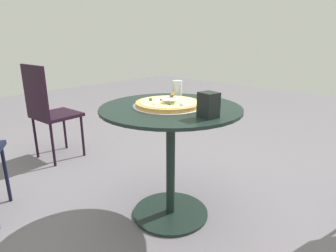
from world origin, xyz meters
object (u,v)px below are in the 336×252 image
object	(u,v)px
patio_table	(171,140)
napkin_dispenser	(208,105)
pizza_on_tray	(168,104)
drinking_cup	(177,89)
pizza_server	(172,97)
patio_chair_corner	(48,107)

from	to	relation	value
patio_table	napkin_dispenser	distance (m)	0.41
pizza_on_tray	drinking_cup	size ratio (longest dim) A/B	3.87
patio_table	pizza_on_tray	xyz separation A→B (m)	(0.02, 0.00, 0.23)
pizza_on_tray	pizza_server	world-z (taller)	pizza_server
pizza_server	napkin_dispenser	world-z (taller)	napkin_dispenser
napkin_dispenser	patio_chair_corner	size ratio (longest dim) A/B	0.15
pizza_server	drinking_cup	xyz separation A→B (m)	(0.15, -0.22, 0.00)
patio_table	pizza_server	size ratio (longest dim) A/B	4.22
pizza_on_tray	patio_table	bearing A→B (deg)	-169.93
pizza_on_tray	drinking_cup	xyz separation A→B (m)	(0.16, -0.26, 0.04)
patio_table	pizza_server	bearing A→B (deg)	-55.21
drinking_cup	patio_chair_corner	size ratio (longest dim) A/B	0.12
pizza_on_tray	patio_chair_corner	distance (m)	1.44
pizza_on_tray	patio_chair_corner	size ratio (longest dim) A/B	0.47
patio_table	pizza_server	distance (m)	0.27
patio_chair_corner	pizza_on_tray	bearing A→B (deg)	-175.79
patio_table	napkin_dispenser	size ratio (longest dim) A/B	6.48
drinking_cup	patio_chair_corner	distance (m)	1.34
pizza_server	patio_chair_corner	distance (m)	1.45
napkin_dispenser	pizza_on_tray	bearing A→B (deg)	-176.78
pizza_server	napkin_dispenser	distance (m)	0.33
patio_table	napkin_dispenser	xyz separation A→B (m)	(-0.30, 0.04, 0.28)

